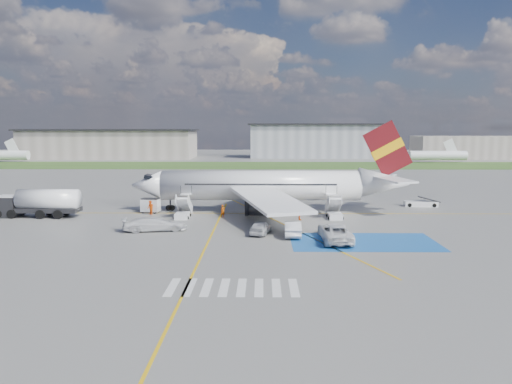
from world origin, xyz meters
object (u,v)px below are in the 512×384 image
at_px(belt_loader, 421,204).
at_px(car_silver_b, 293,228).
at_px(van_white_a, 335,229).
at_px(van_white_b, 155,222).
at_px(airliner, 272,185).
at_px(car_silver_a, 261,227).
at_px(fuel_tanker, 39,205).
at_px(gpu_cart, 151,206).

height_order(belt_loader, car_silver_b, car_silver_b).
xyz_separation_m(belt_loader, van_white_a, (-15.10, -21.31, 0.76)).
bearing_deg(belt_loader, van_white_b, -149.49).
distance_m(airliner, car_silver_b, 15.73).
xyz_separation_m(car_silver_a, car_silver_b, (3.27, -0.88, 0.06)).
bearing_deg(airliner, fuel_tanker, -170.30).
bearing_deg(van_white_a, car_silver_a, -20.49).
bearing_deg(airliner, belt_loader, 10.92).
relative_size(airliner, car_silver_b, 7.83).
bearing_deg(belt_loader, fuel_tanker, -166.24).
bearing_deg(gpu_cart, van_white_b, -65.60).
relative_size(fuel_tanker, van_white_b, 2.03).
xyz_separation_m(car_silver_b, van_white_a, (4.01, -1.86, 0.35)).
xyz_separation_m(gpu_cart, car_silver_a, (14.33, -12.90, -0.14)).
xyz_separation_m(airliner, van_white_b, (-12.74, -13.09, -2.40)).
height_order(gpu_cart, van_white_b, van_white_b).
bearing_deg(van_white_b, airliner, -55.13).
height_order(gpu_cart, belt_loader, gpu_cart).
relative_size(airliner, van_white_a, 6.16).
xyz_separation_m(airliner, fuel_tanker, (-28.84, -4.93, -1.94)).
relative_size(airliner, car_silver_a, 8.82).
xyz_separation_m(fuel_tanker, gpu_cart, (13.06, 3.31, -0.60)).
relative_size(belt_loader, car_silver_a, 1.17).
bearing_deg(van_white_b, fuel_tanker, 52.20).
distance_m(airliner, belt_loader, 21.54).
xyz_separation_m(fuel_tanker, van_white_a, (34.67, -12.34, -0.33)).
bearing_deg(airliner, van_white_b, -134.22).
distance_m(airliner, van_white_b, 18.43).
height_order(belt_loader, car_silver_a, belt_loader).
height_order(fuel_tanker, van_white_a, fuel_tanker).
height_order(gpu_cart, car_silver_b, gpu_cart).
bearing_deg(van_white_a, fuel_tanker, -19.43).
xyz_separation_m(fuel_tanker, van_white_b, (16.10, -8.16, -0.47)).
relative_size(car_silver_b, van_white_b, 0.93).
distance_m(gpu_cart, car_silver_a, 19.28).
relative_size(car_silver_a, car_silver_b, 0.89).
height_order(car_silver_a, van_white_a, van_white_a).
height_order(car_silver_b, van_white_a, van_white_a).
xyz_separation_m(airliner, car_silver_b, (1.82, -15.41, -2.62)).
xyz_separation_m(car_silver_a, van_white_a, (7.28, -2.74, 0.41)).
distance_m(airliner, car_silver_a, 14.84).
bearing_deg(gpu_cart, fuel_tanker, -156.19).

